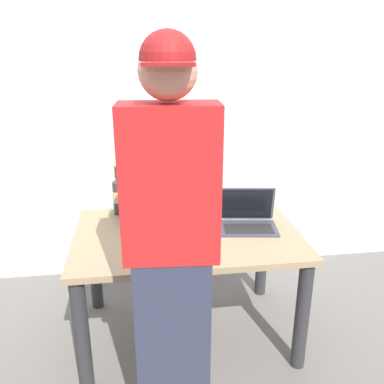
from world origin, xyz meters
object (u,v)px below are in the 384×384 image
beer_bottle_green (119,195)px  beer_bottle_dark (131,198)px  beer_bottle_brown (144,199)px  beer_bottle_amber (131,207)px  person_figure (171,247)px  laptop (248,218)px  coffee_mug (173,212)px

beer_bottle_green → beer_bottle_dark: bearing=-25.5°
beer_bottle_brown → beer_bottle_dark: beer_bottle_dark is taller
beer_bottle_amber → person_figure: 0.85m
beer_bottle_green → person_figure: size_ratio=0.18×
beer_bottle_amber → laptop: bearing=-12.1°
beer_bottle_green → laptop: bearing=-21.7°
beer_bottle_amber → beer_bottle_green: size_ratio=0.87×
laptop → beer_bottle_brown: size_ratio=1.26×
beer_bottle_green → beer_bottle_brown: (0.16, -0.06, -0.02)m
beer_bottle_brown → laptop: bearing=-21.8°
beer_bottle_green → coffee_mug: size_ratio=2.88×
beer_bottle_green → beer_bottle_dark: (0.08, -0.04, -0.01)m
beer_bottle_amber → beer_bottle_brown: bearing=50.1°
beer_bottle_green → beer_bottle_brown: beer_bottle_green is taller
beer_bottle_dark → beer_bottle_brown: bearing=-17.0°
beer_bottle_green → person_figure: 1.01m
beer_bottle_green → beer_bottle_brown: bearing=-21.4°
coffee_mug → beer_bottle_dark: bearing=159.4°
beer_bottle_amber → person_figure: bearing=-77.9°
person_figure → beer_bottle_green: bearing=104.6°
beer_bottle_dark → coffee_mug: beer_bottle_dark is taller
beer_bottle_brown → coffee_mug: beer_bottle_brown is taller
laptop → beer_bottle_amber: 0.71m
laptop → beer_bottle_dark: (-0.69, 0.27, 0.07)m
laptop → coffee_mug: bearing=158.3°
laptop → beer_bottle_green: beer_bottle_green is taller
laptop → beer_bottle_amber: beer_bottle_amber is taller
person_figure → beer_bottle_amber: bearing=102.1°
beer_bottle_green → coffee_mug: 0.37m
beer_bottle_green → person_figure: person_figure is taller
person_figure → coffee_mug: person_figure is taller
beer_bottle_dark → person_figure: person_figure is taller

